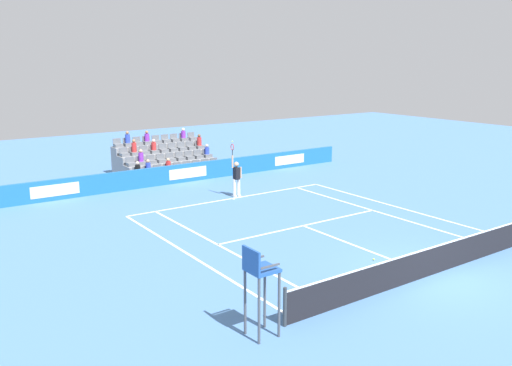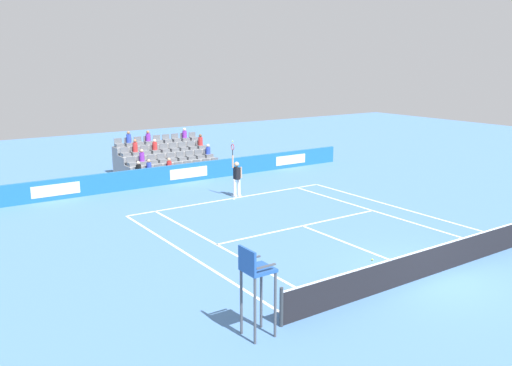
{
  "view_description": "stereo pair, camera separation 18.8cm",
  "coord_description": "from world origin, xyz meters",
  "px_view_note": "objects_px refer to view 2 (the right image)",
  "views": [
    {
      "loc": [
        13.8,
        10.0,
        6.68
      ],
      "look_at": [
        -0.2,
        -10.1,
        1.1
      ],
      "focal_mm": 37.79,
      "sensor_mm": 36.0,
      "label": 1
    },
    {
      "loc": [
        13.64,
        10.1,
        6.68
      ],
      "look_at": [
        -0.2,
        -10.1,
        1.1
      ],
      "focal_mm": 37.79,
      "sensor_mm": 36.0,
      "label": 2
    }
  ],
  "objects_px": {
    "loose_tennis_ball": "(372,260)",
    "tennis_net": "(431,261)",
    "umpire_chair": "(256,279)",
    "tennis_player": "(237,177)"
  },
  "relations": [
    {
      "from": "loose_tennis_ball",
      "to": "tennis_net",
      "type": "bearing_deg",
      "value": 105.66
    },
    {
      "from": "tennis_net",
      "to": "loose_tennis_ball",
      "type": "xyz_separation_m",
      "value": [
        0.55,
        -1.96,
        -0.46
      ]
    },
    {
      "from": "umpire_chair",
      "to": "tennis_player",
      "type": "bearing_deg",
      "value": -120.53
    },
    {
      "from": "tennis_net",
      "to": "tennis_player",
      "type": "xyz_separation_m",
      "value": [
        -0.4,
        -12.1,
        0.5
      ]
    },
    {
      "from": "tennis_net",
      "to": "loose_tennis_ball",
      "type": "height_order",
      "value": "tennis_net"
    },
    {
      "from": "tennis_net",
      "to": "loose_tennis_ball",
      "type": "bearing_deg",
      "value": -74.34
    },
    {
      "from": "tennis_net",
      "to": "umpire_chair",
      "type": "bearing_deg",
      "value": 0.38
    },
    {
      "from": "umpire_chair",
      "to": "loose_tennis_ball",
      "type": "height_order",
      "value": "umpire_chair"
    },
    {
      "from": "tennis_player",
      "to": "loose_tennis_ball",
      "type": "relative_size",
      "value": 41.97
    },
    {
      "from": "tennis_player",
      "to": "tennis_net",
      "type": "bearing_deg",
      "value": 88.1
    }
  ]
}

